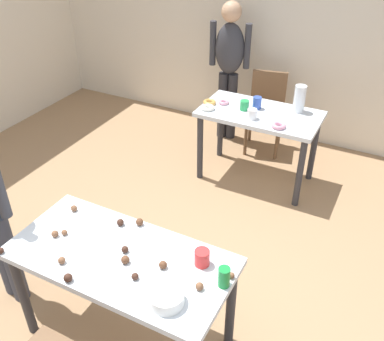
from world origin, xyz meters
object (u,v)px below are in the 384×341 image
dining_table_far (259,123)px  soda_can (224,277)px  mixing_bowl (166,298)px  chair_far_table (266,107)px  dining_table_near (121,268)px  pitcher_far (300,99)px  person_adult_far (229,60)px

dining_table_far → soda_can: (0.56, -2.11, 0.18)m
mixing_bowl → chair_far_table: bearing=99.1°
dining_table_near → pitcher_far: size_ratio=5.24×
mixing_bowl → soda_can: 0.33m
chair_far_table → pitcher_far: pitcher_far is taller
person_adult_far → soda_can: bearing=-67.2°
dining_table_far → chair_far_table: bearing=102.3°
dining_table_near → person_adult_far: person_adult_far is taller
dining_table_near → dining_table_far: same height
person_adult_far → chair_far_table: bearing=-2.0°
chair_far_table → person_adult_far: size_ratio=0.56×
pitcher_far → dining_table_far: bearing=-149.2°
dining_table_far → soda_can: size_ratio=9.31×
dining_table_far → soda_can: bearing=-75.3°
dining_table_near → person_adult_far: size_ratio=0.86×
person_adult_far → mixing_bowl: (0.96, -3.04, -0.16)m
chair_far_table → pitcher_far: bearing=-46.5°
dining_table_near → chair_far_table: (-0.07, 2.85, -0.15)m
dining_table_near → mixing_bowl: size_ratio=7.18×
dining_table_far → chair_far_table: size_ratio=1.31×
dining_table_near → pitcher_far: (0.39, 2.37, 0.23)m
person_adult_far → soda_can: (1.18, -2.80, -0.13)m
dining_table_far → soda_can: 2.19m
dining_table_near → soda_can: 0.66m
dining_table_near → person_adult_far: bearing=100.8°
soda_can → pitcher_far: 2.31m
mixing_bowl → soda_can: size_ratio=1.54×
mixing_bowl → person_adult_far: bearing=107.5°
mixing_bowl → dining_table_far: bearing=98.2°
pitcher_far → soda_can: bearing=-83.9°
dining_table_near → soda_can: bearing=6.6°
chair_far_table → person_adult_far: person_adult_far is taller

